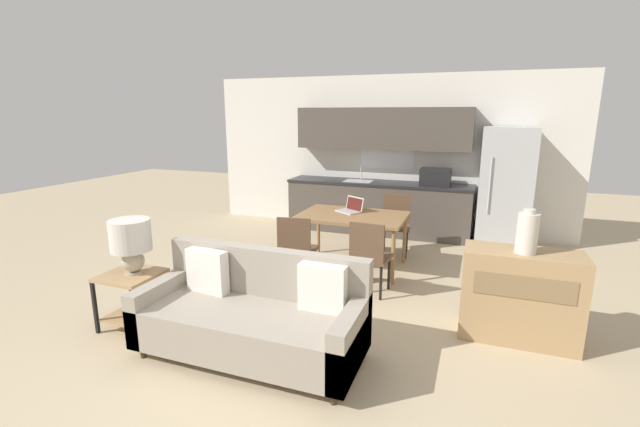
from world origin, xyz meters
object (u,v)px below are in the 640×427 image
at_px(refrigerator, 505,188).
at_px(table_lamp, 131,240).
at_px(side_table, 132,291).
at_px(vase, 527,233).
at_px(dining_table, 352,219).
at_px(couch, 254,316).
at_px(laptop, 351,208).
at_px(dining_chair_near_right, 370,254).
at_px(credenza, 520,296).
at_px(dining_chair_far_right, 396,221).
at_px(dining_chair_near_left, 297,247).

bearing_deg(refrigerator, table_lamp, -129.95).
relative_size(refrigerator, side_table, 3.37).
xyz_separation_m(refrigerator, vase, (0.04, -3.09, 0.11)).
distance_m(dining_table, side_table, 2.83).
distance_m(couch, laptop, 2.58).
height_order(couch, dining_chair_near_right, couch).
relative_size(vase, laptop, 0.98).
xyz_separation_m(dining_table, dining_chair_near_right, (0.44, -0.81, -0.18)).
xyz_separation_m(credenza, vase, (-0.00, -0.04, 0.61)).
relative_size(vase, dining_chair_far_right, 0.45).
bearing_deg(dining_chair_near_right, credenza, 166.22).
bearing_deg(dining_table, credenza, -33.21).
relative_size(side_table, dining_chair_far_right, 0.63).
bearing_deg(dining_table, table_lamp, -122.68).
bearing_deg(table_lamp, laptop, 60.30).
distance_m(dining_table, table_lamp, 2.79).
distance_m(table_lamp, dining_chair_near_right, 2.51).
distance_m(side_table, dining_chair_far_right, 3.73).
height_order(table_lamp, dining_chair_near_right, table_lamp).
bearing_deg(dining_chair_far_right, dining_chair_near_left, -124.90).
distance_m(dining_table, dining_chair_far_right, 0.94).
bearing_deg(refrigerator, dining_chair_near_left, -132.16).
distance_m(dining_chair_near_left, laptop, 1.14).
relative_size(credenza, dining_chair_near_right, 1.16).
bearing_deg(couch, refrigerator, 62.88).
bearing_deg(couch, credenza, 26.48).
relative_size(couch, credenza, 1.90).
distance_m(dining_chair_near_right, laptop, 1.15).
height_order(dining_chair_near_right, dining_chair_near_left, same).
bearing_deg(refrigerator, vase, -89.19).
bearing_deg(dining_chair_near_left, refrigerator, -140.27).
bearing_deg(dining_chair_near_right, side_table, 41.96).
xyz_separation_m(refrigerator, side_table, (-3.46, -4.12, -0.56)).
bearing_deg(table_lamp, dining_chair_near_left, 54.33).
bearing_deg(dining_chair_near_left, couch, 91.49).
distance_m(refrigerator, couch, 4.68).
distance_m(couch, dining_chair_near_left, 1.54).
height_order(side_table, laptop, laptop).
xyz_separation_m(vase, laptop, (-2.04, 1.51, -0.25)).
xyz_separation_m(vase, dining_chair_near_right, (-1.53, 0.53, -0.55)).
height_order(refrigerator, table_lamp, refrigerator).
relative_size(dining_table, table_lamp, 2.64).
relative_size(dining_table, vase, 3.52).
relative_size(couch, table_lamp, 3.63).
height_order(couch, table_lamp, table_lamp).
distance_m(vase, dining_chair_near_right, 1.71).
height_order(refrigerator, dining_chair_near_right, refrigerator).
relative_size(table_lamp, credenza, 0.52).
bearing_deg(laptop, dining_table, -36.94).
relative_size(refrigerator, dining_chair_far_right, 2.11).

